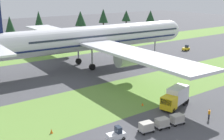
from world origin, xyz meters
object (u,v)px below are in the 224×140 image
object	(u,v)px
airliner	(92,38)
cargo_dolly_lead	(146,126)
ground_crew_marshaller	(209,113)
taxiway_marker_1	(51,131)
cargo_dolly_third	(177,119)
taxiway_marker_0	(143,104)
cargo_dolly_second	(162,122)
pushback_tractor	(186,48)
catering_truck	(175,97)
taxiway_marker_2	(174,91)
baggage_tug	(116,135)

from	to	relation	value
airliner	cargo_dolly_lead	size ratio (longest dim) A/B	32.84
ground_crew_marshaller	taxiway_marker_1	size ratio (longest dim) A/B	2.61
airliner	cargo_dolly_third	xyz separation A→B (m)	(-9.18, -38.45, -6.94)
taxiway_marker_0	cargo_dolly_second	bearing A→B (deg)	-114.06
pushback_tractor	ground_crew_marshaller	size ratio (longest dim) A/B	1.53
taxiway_marker_0	catering_truck	bearing A→B (deg)	-44.96
catering_truck	taxiway_marker_0	bearing A→B (deg)	30.29
catering_truck	taxiway_marker_1	xyz separation A→B (m)	(-22.05, 4.19, -1.62)
cargo_dolly_second	pushback_tractor	xyz separation A→B (m)	(49.70, 36.16, -0.10)
taxiway_marker_2	cargo_dolly_third	bearing A→B (deg)	-136.81
taxiway_marker_2	ground_crew_marshaller	bearing A→B (deg)	-113.39
airliner	taxiway_marker_1	world-z (taller)	airliner
baggage_tug	cargo_dolly_lead	size ratio (longest dim) A/B	1.15
cargo_dolly_second	catering_truck	size ratio (longest dim) A/B	0.33
cargo_dolly_lead	ground_crew_marshaller	world-z (taller)	ground_crew_marshaller
airliner	ground_crew_marshaller	distance (m)	41.07
baggage_tug	cargo_dolly_second	distance (m)	7.93
airliner	cargo_dolly_third	world-z (taller)	airliner
cargo_dolly_third	catering_truck	size ratio (longest dim) A/B	0.33
baggage_tug	taxiway_marker_2	distance (m)	23.12
cargo_dolly_second	cargo_dolly_lead	bearing A→B (deg)	90.00
cargo_dolly_lead	pushback_tractor	world-z (taller)	pushback_tractor
baggage_tug	cargo_dolly_lead	bearing A→B (deg)	-90.00
cargo_dolly_lead	taxiway_marker_2	size ratio (longest dim) A/B	5.08
baggage_tug	taxiway_marker_2	bearing A→B (deg)	-59.52
baggage_tug	pushback_tractor	size ratio (longest dim) A/B	1.04
cargo_dolly_second	taxiway_marker_1	size ratio (longest dim) A/B	3.61
cargo_dolly_third	ground_crew_marshaller	distance (m)	5.92
baggage_tug	cargo_dolly_third	distance (m)	10.83
cargo_dolly_third	taxiway_marker_0	xyz separation A→B (m)	(0.87, 8.83, -0.66)
cargo_dolly_third	pushback_tractor	bearing A→B (deg)	-42.97
ground_crew_marshaller	taxiway_marker_2	size ratio (longest dim) A/B	3.67
pushback_tractor	taxiway_marker_2	world-z (taller)	pushback_tractor
cargo_dolly_third	taxiway_marker_1	world-z (taller)	cargo_dolly_third
ground_crew_marshaller	pushback_tractor	bearing A→B (deg)	171.17
cargo_dolly_third	taxiway_marker_2	size ratio (longest dim) A/B	5.08
cargo_dolly_third	taxiway_marker_1	xyz separation A→B (m)	(-17.10, 8.95, -0.59)
catering_truck	cargo_dolly_third	bearing A→B (deg)	119.15
taxiway_marker_2	taxiway_marker_1	bearing A→B (deg)	-177.53
airliner	pushback_tractor	xyz separation A→B (m)	(37.66, -1.83, -7.05)
airliner	cargo_dolly_second	xyz separation A→B (m)	(-12.05, -37.99, -6.94)
airliner	pushback_tractor	size ratio (longest dim) A/B	29.72
baggage_tug	taxiway_marker_2	world-z (taller)	baggage_tug
cargo_dolly_second	pushback_tractor	world-z (taller)	pushback_tractor
baggage_tug	pushback_tractor	bearing A→B (deg)	-49.73
baggage_tug	taxiway_marker_0	xyz separation A→B (m)	(11.57, 7.13, -0.55)
pushback_tractor	taxiway_marker_0	distance (m)	53.71
pushback_tractor	taxiway_marker_0	size ratio (longest dim) A/B	5.07
cargo_dolly_second	taxiway_marker_0	size ratio (longest dim) A/B	4.59
catering_truck	pushback_tractor	xyz separation A→B (m)	(41.89, 31.85, -1.14)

